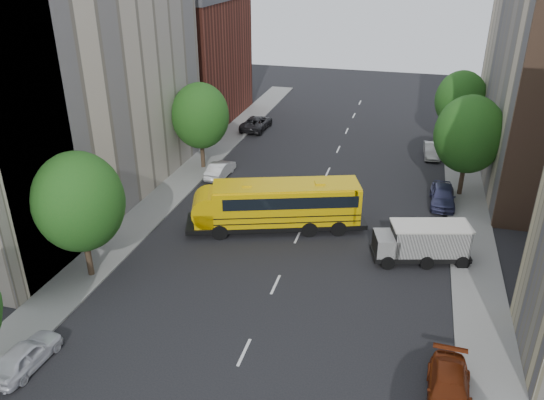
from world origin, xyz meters
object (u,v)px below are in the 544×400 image
at_px(school_bus, 274,204).
at_px(parked_car_0, 26,355).
at_px(street_tree_4, 469,135).
at_px(parked_car_2, 256,123).
at_px(street_tree_2, 200,116).
at_px(parked_car_4, 443,195).
at_px(parked_car_3, 449,391).
at_px(parked_car_5, 432,150).
at_px(safari_truck, 422,242).
at_px(parked_car_1, 220,169).
at_px(street_tree_5, 461,100).
at_px(street_tree_1, 79,202).

relative_size(school_bus, parked_car_0, 3.28).
bearing_deg(school_bus, parked_car_0, -134.51).
bearing_deg(street_tree_4, parked_car_2, 149.86).
relative_size(street_tree_2, parked_car_4, 1.71).
height_order(parked_car_3, parked_car_5, parked_car_3).
height_order(safari_truck, parked_car_2, safari_truck).
distance_m(parked_car_2, parked_car_4, 23.85).
xyz_separation_m(parked_car_4, parked_car_5, (-0.80, 10.52, -0.13)).
bearing_deg(parked_car_4, parked_car_1, 177.43).
xyz_separation_m(street_tree_2, parked_car_4, (20.60, -2.20, -4.06)).
xyz_separation_m(street_tree_2, parked_car_0, (1.40, -25.60, -4.17)).
relative_size(safari_truck, parked_car_3, 1.38).
xyz_separation_m(parked_car_0, parked_car_4, (19.20, 23.41, 0.11)).
bearing_deg(parked_car_4, street_tree_5, 84.00).
distance_m(safari_truck, parked_car_0, 23.01).
relative_size(street_tree_1, parked_car_0, 2.04).
bearing_deg(parked_car_3, parked_car_0, -169.61).
height_order(parked_car_2, parked_car_4, parked_car_4).
relative_size(school_bus, parked_car_3, 2.79).
xyz_separation_m(street_tree_2, parked_car_2, (1.40, 11.96, -4.09)).
bearing_deg(parked_car_1, parked_car_2, -84.39).
bearing_deg(parked_car_2, parked_car_4, 145.51).
bearing_deg(parked_car_0, parked_car_1, -89.26).
height_order(parked_car_2, parked_car_5, parked_car_2).
relative_size(school_bus, parked_car_2, 2.39).
xyz_separation_m(street_tree_2, parked_car_3, (20.53, -22.65, -4.17)).
distance_m(street_tree_4, street_tree_5, 12.01).
height_order(school_bus, parked_car_3, school_bus).
relative_size(parked_car_0, parked_car_5, 1.00).
xyz_separation_m(street_tree_5, safari_truck, (-2.85, -22.98, -3.35)).
xyz_separation_m(street_tree_5, parked_car_4, (-1.40, -14.20, -3.94)).
height_order(street_tree_2, safari_truck, street_tree_2).
xyz_separation_m(street_tree_1, street_tree_5, (22.00, 30.00, -0.25)).
bearing_deg(street_tree_1, parked_car_1, 82.41).
distance_m(street_tree_2, parked_car_3, 30.85).
distance_m(street_tree_4, parked_car_3, 23.12).
xyz_separation_m(street_tree_1, parked_car_3, (20.53, -4.65, -4.29)).
height_order(school_bus, parked_car_1, school_bus).
relative_size(street_tree_4, parked_car_1, 2.02).
distance_m(street_tree_1, street_tree_4, 28.43).
bearing_deg(parked_car_3, parked_car_5, 92.95).
relative_size(street_tree_5, parked_car_5, 1.95).
bearing_deg(safari_truck, street_tree_1, -175.21).
bearing_deg(parked_car_4, parked_car_5, 93.98).
height_order(parked_car_1, parked_car_3, parked_car_1).
relative_size(parked_car_1, parked_car_4, 0.89).
distance_m(street_tree_5, parked_car_4, 14.80).
distance_m(street_tree_4, school_bus, 16.21).
bearing_deg(street_tree_1, parked_car_4, 37.50).
bearing_deg(safari_truck, parked_car_0, -155.86).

